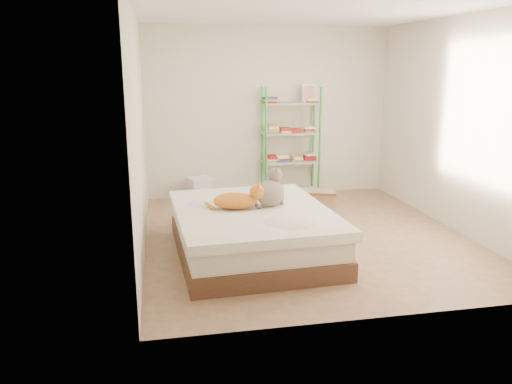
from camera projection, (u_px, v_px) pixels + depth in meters
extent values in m
cube|color=tan|center=(305.00, 235.00, 6.07)|extent=(3.80, 4.20, 0.01)
cube|color=white|center=(311.00, 9.00, 5.44)|extent=(3.80, 4.20, 0.01)
cube|color=#ECE0C6|center=(269.00, 113.00, 7.76)|extent=(3.80, 0.01, 2.60)
cube|color=#ECE0C6|center=(388.00, 161.00, 3.76)|extent=(3.80, 0.01, 2.60)
cube|color=#ECE0C6|center=(139.00, 132.00, 5.41)|extent=(0.01, 4.20, 2.60)
cube|color=#ECE0C6|center=(457.00, 125.00, 6.11)|extent=(0.01, 4.20, 2.60)
cube|color=brown|center=(252.00, 245.00, 5.45)|extent=(1.68, 2.05, 0.20)
cube|color=beige|center=(252.00, 227.00, 5.39)|extent=(1.63, 1.99, 0.22)
cube|color=#F4EACE|center=(252.00, 213.00, 5.36)|extent=(1.71, 2.09, 0.10)
cylinder|color=green|center=(266.00, 145.00, 7.48)|extent=(0.04, 0.04, 1.70)
cylinder|color=green|center=(262.00, 142.00, 7.79)|extent=(0.04, 0.04, 1.70)
cylinder|color=green|center=(320.00, 144.00, 7.64)|extent=(0.04, 0.04, 1.70)
cylinder|color=green|center=(313.00, 141.00, 7.94)|extent=(0.04, 0.04, 1.70)
cube|color=#B4B3A6|center=(290.00, 190.00, 7.89)|extent=(0.86, 0.34, 0.02)
cube|color=#B4B3A6|center=(290.00, 162.00, 7.78)|extent=(0.86, 0.34, 0.02)
cube|color=#B4B3A6|center=(291.00, 133.00, 7.67)|extent=(0.86, 0.34, 0.02)
cube|color=#B4B3A6|center=(291.00, 104.00, 7.57)|extent=(0.86, 0.34, 0.02)
cube|color=red|center=(290.00, 186.00, 7.88)|extent=(0.20, 0.16, 0.09)
cube|color=red|center=(271.00, 159.00, 7.71)|extent=(0.20, 0.16, 0.09)
cube|color=red|center=(284.00, 159.00, 7.75)|extent=(0.20, 0.16, 0.09)
cube|color=red|center=(296.00, 158.00, 7.79)|extent=(0.20, 0.16, 0.09)
cube|color=red|center=(309.00, 158.00, 7.83)|extent=(0.20, 0.16, 0.09)
cube|color=red|center=(272.00, 130.00, 7.61)|extent=(0.20, 0.16, 0.09)
cube|color=red|center=(284.00, 130.00, 7.64)|extent=(0.20, 0.16, 0.09)
cube|color=red|center=(297.00, 129.00, 7.68)|extent=(0.20, 0.16, 0.09)
cube|color=red|center=(309.00, 129.00, 7.72)|extent=(0.20, 0.16, 0.09)
cube|color=red|center=(272.00, 100.00, 7.50)|extent=(0.20, 0.16, 0.09)
cube|color=red|center=(310.00, 100.00, 7.61)|extent=(0.20, 0.16, 0.09)
cube|color=white|center=(309.00, 93.00, 7.63)|extent=(0.22, 0.08, 0.28)
cube|color=red|center=(309.00, 93.00, 7.62)|extent=(0.17, 0.05, 0.22)
cube|color=#9B7D5A|center=(316.00, 204.00, 6.77)|extent=(0.60, 0.53, 0.36)
cube|color=#411877|center=(324.00, 209.00, 6.59)|extent=(0.30, 0.09, 0.08)
cube|color=#9B7D5A|center=(321.00, 195.00, 6.54)|extent=(0.53, 0.29, 0.11)
cube|color=white|center=(200.00, 190.00, 7.59)|extent=(0.36, 0.33, 0.34)
cube|color=white|center=(199.00, 178.00, 7.54)|extent=(0.40, 0.37, 0.03)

